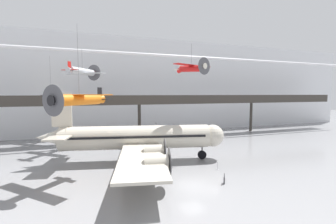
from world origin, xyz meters
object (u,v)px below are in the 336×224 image
object	(u,v)px
stanchion_barrier	(217,167)
info_sign_pedestal	(224,180)
suspended_plane_cream_biplane	(51,101)
suspended_plane_red_highwing	(191,68)
airliner_silver_main	(136,138)
suspended_plane_orange_highwing	(79,99)
suspended_plane_silver_racer	(82,72)

from	to	relation	value
stanchion_barrier	info_sign_pedestal	distance (m)	4.65
suspended_plane_cream_biplane	info_sign_pedestal	world-z (taller)	suspended_plane_cream_biplane
suspended_plane_red_highwing	suspended_plane_cream_biplane	distance (m)	29.95
airliner_silver_main	suspended_plane_orange_highwing	distance (m)	10.49
suspended_plane_silver_racer	suspended_plane_red_highwing	xyz separation A→B (m)	(16.60, -10.34, 0.11)
suspended_plane_red_highwing	suspended_plane_orange_highwing	bearing A→B (deg)	-91.90
suspended_plane_orange_highwing	stanchion_barrier	distance (m)	19.21
suspended_plane_orange_highwing	info_sign_pedestal	size ratio (longest dim) A/B	8.09
airliner_silver_main	stanchion_barrier	world-z (taller)	airliner_silver_main
airliner_silver_main	suspended_plane_red_highwing	world-z (taller)	suspended_plane_red_highwing
airliner_silver_main	info_sign_pedestal	size ratio (longest dim) A/B	25.00
suspended_plane_silver_racer	info_sign_pedestal	distance (m)	30.25
suspended_plane_red_highwing	stanchion_barrier	xyz separation A→B (m)	(0.25, -7.86, -13.70)
suspended_plane_silver_racer	suspended_plane_cream_biplane	bearing A→B (deg)	77.61
suspended_plane_silver_racer	suspended_plane_red_highwing	world-z (taller)	same
stanchion_barrier	info_sign_pedestal	world-z (taller)	info_sign_pedestal
suspended_plane_cream_biplane	stanchion_barrier	size ratio (longest dim) A/B	9.42
suspended_plane_silver_racer	suspended_plane_cream_biplane	xyz separation A→B (m)	(-6.40, 8.03, -5.41)
suspended_plane_cream_biplane	stanchion_barrier	xyz separation A→B (m)	(23.25, -26.23, -8.19)
airliner_silver_main	suspended_plane_orange_highwing	bearing A→B (deg)	-134.45
suspended_plane_red_highwing	suspended_plane_cream_biplane	xyz separation A→B (m)	(-23.01, 18.37, -5.51)
suspended_plane_red_highwing	suspended_plane_cream_biplane	size ratio (longest dim) A/B	0.71
suspended_plane_cream_biplane	info_sign_pedestal	size ratio (longest dim) A/B	8.18
suspended_plane_cream_biplane	suspended_plane_red_highwing	bearing A→B (deg)	87.79
suspended_plane_silver_racer	info_sign_pedestal	bearing A→B (deg)	-107.13
suspended_plane_cream_biplane	stanchion_barrier	distance (m)	35.99
suspended_plane_orange_highwing	airliner_silver_main	bearing A→B (deg)	168.33
airliner_silver_main	suspended_plane_red_highwing	distance (m)	14.01
suspended_plane_red_highwing	info_sign_pedestal	bearing A→B (deg)	-27.62
suspended_plane_silver_racer	stanchion_barrier	world-z (taller)	suspended_plane_silver_racer
stanchion_barrier	suspended_plane_orange_highwing	bearing A→B (deg)	172.25
airliner_silver_main	stanchion_barrier	bearing A→B (deg)	-24.43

